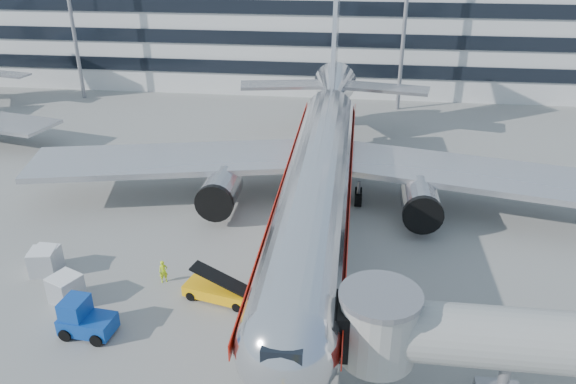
# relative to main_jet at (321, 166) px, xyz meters

# --- Properties ---
(ground) EXTENTS (180.00, 180.00, 0.00)m
(ground) POSITION_rel_main_jet_xyz_m (0.00, -11.72, -4.23)
(ground) COLOR gray
(ground) RESTS_ON ground
(lead_in_line) EXTENTS (0.25, 70.00, 0.01)m
(lead_in_line) POSITION_rel_main_jet_xyz_m (0.00, -1.72, -4.23)
(lead_in_line) COLOR #DEAC0B
(lead_in_line) RESTS_ON ground
(main_jet) EXTENTS (50.95, 48.70, 16.06)m
(main_jet) POSITION_rel_main_jet_xyz_m (0.00, 0.00, 0.00)
(main_jet) COLOR silver
(main_jet) RESTS_ON ground
(jet_bridge) EXTENTS (17.80, 4.50, 7.00)m
(jet_bridge) POSITION_rel_main_jet_xyz_m (12.18, -19.72, -0.36)
(jet_bridge) COLOR silver
(jet_bridge) RESTS_ON ground
(terminal) EXTENTS (150.00, 24.25, 15.60)m
(terminal) POSITION_rel_main_jet_xyz_m (0.00, 46.23, 3.57)
(terminal) COLOR silver
(terminal) RESTS_ON ground
(belt_loader) EXTENTS (4.85, 2.65, 2.26)m
(belt_loader) POSITION_rel_main_jet_xyz_m (-5.56, -12.84, -3.59)
(belt_loader) COLOR #FFB10A
(belt_loader) RESTS_ON ground
(baggage_tug) EXTENTS (3.28, 2.28, 2.33)m
(baggage_tug) POSITION_rel_main_jet_xyz_m (-12.58, -17.07, -3.22)
(baggage_tug) COLOR #0D3B97
(baggage_tug) RESTS_ON ground
(cargo_container_left) EXTENTS (1.97, 1.97, 1.79)m
(cargo_container_left) POSITION_rel_main_jet_xyz_m (-18.22, -11.34, -3.33)
(cargo_container_left) COLOR silver
(cargo_container_left) RESTS_ON ground
(cargo_container_right) EXTENTS (1.73, 1.73, 1.76)m
(cargo_container_right) POSITION_rel_main_jet_xyz_m (-18.18, -11.07, -3.35)
(cargo_container_right) COLOR silver
(cargo_container_right) RESTS_ON ground
(cargo_container_front) EXTENTS (2.28, 2.28, 1.83)m
(cargo_container_front) POSITION_rel_main_jet_xyz_m (-15.16, -14.21, -3.31)
(cargo_container_front) COLOR silver
(cargo_container_front) RESTS_ON ground
(ramp_worker) EXTENTS (0.69, 0.61, 1.60)m
(ramp_worker) POSITION_rel_main_jet_xyz_m (-9.68, -11.39, -3.44)
(ramp_worker) COLOR #CBF619
(ramp_worker) RESTS_ON ground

